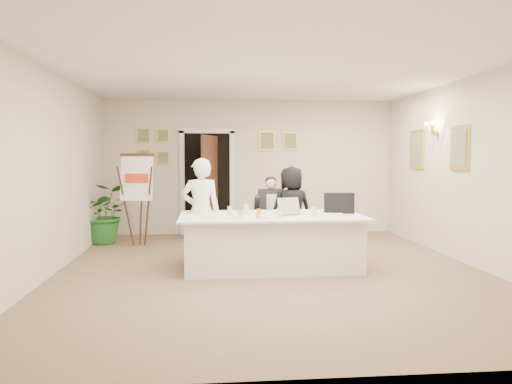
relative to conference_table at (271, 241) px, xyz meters
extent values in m
plane|color=brown|center=(-0.03, -0.14, -0.39)|extent=(7.00, 7.00, 0.00)
cube|color=white|center=(-0.03, -0.14, 2.41)|extent=(6.00, 7.00, 0.02)
cube|color=beige|center=(-0.03, 3.36, 1.01)|extent=(6.00, 0.10, 2.80)
cube|color=beige|center=(-0.03, -3.64, 1.01)|extent=(6.00, 0.10, 2.80)
cube|color=beige|center=(-3.03, -0.14, 1.01)|extent=(0.10, 7.00, 2.80)
cube|color=beige|center=(2.97, -0.14, 1.01)|extent=(0.10, 7.00, 2.80)
cube|color=black|center=(-0.93, 3.33, 0.66)|extent=(0.92, 0.06, 2.10)
cube|color=white|center=(-1.45, 3.30, 0.66)|extent=(0.10, 0.06, 2.20)
cube|color=white|center=(-0.41, 3.30, 0.66)|extent=(0.10, 0.06, 2.20)
cube|color=#391D12|center=(-0.88, 2.91, 0.64)|extent=(0.33, 0.81, 2.02)
cube|color=silver|center=(0.00, 0.00, -0.02)|extent=(2.45, 1.22, 0.75)
cube|color=silver|center=(0.00, 0.00, 0.37)|extent=(2.63, 1.40, 0.03)
cube|color=white|center=(-2.16, 1.89, 0.84)|extent=(0.58, 0.23, 0.80)
imported|color=white|center=(-1.02, 0.36, 0.40)|extent=(0.61, 0.43, 1.59)
imported|color=black|center=(0.47, 1.09, 0.34)|extent=(0.79, 0.60, 1.46)
imported|color=#216424|center=(-2.83, 2.36, 0.17)|extent=(1.06, 0.94, 1.12)
cube|color=black|center=(1.02, 0.09, 0.53)|extent=(0.45, 0.16, 0.31)
cube|color=white|center=(0.84, -0.20, 0.40)|extent=(0.34, 0.28, 0.03)
cylinder|color=white|center=(-0.90, -0.32, 0.39)|extent=(0.26, 0.26, 0.01)
cylinder|color=white|center=(-0.54, -0.37, 0.39)|extent=(0.25, 0.25, 0.01)
cylinder|color=white|center=(-0.16, -0.45, 0.39)|extent=(0.23, 0.23, 0.01)
cylinder|color=silver|center=(-0.61, -0.10, 0.45)|extent=(0.08, 0.08, 0.14)
cylinder|color=silver|center=(0.06, -0.35, 0.45)|extent=(0.07, 0.07, 0.14)
cylinder|color=silver|center=(0.58, -0.23, 0.45)|extent=(0.09, 0.09, 0.14)
cylinder|color=silver|center=(-0.35, 0.18, 0.45)|extent=(0.08, 0.08, 0.14)
cylinder|color=orange|center=(-0.23, -0.42, 0.45)|extent=(0.09, 0.09, 0.13)
cylinder|color=silver|center=(-0.46, -0.18, 0.44)|extent=(0.11, 0.11, 0.11)
camera|label=1|loc=(-0.90, -7.10, 1.21)|focal=35.00mm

